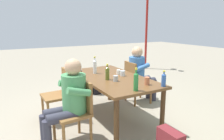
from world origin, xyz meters
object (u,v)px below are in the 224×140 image
at_px(cup_glass, 123,73).
at_px(person_in_white_shirt, 69,98).
at_px(lamp_post, 147,11).
at_px(cup_terracotta, 147,81).
at_px(bottle_olive, 107,73).
at_px(chair_near_left, 61,92).
at_px(cup_white, 118,72).
at_px(bottle_blue, 164,80).
at_px(backpack_by_near_side, 94,84).
at_px(chair_near_right, 77,108).
at_px(chair_far_left, 135,80).
at_px(bottle_green, 136,81).
at_px(bottle_clear, 95,66).
at_px(person_in_plaid_shirt, 140,72).
at_px(table_knife, 81,70).
at_px(cup_steel, 116,78).
at_px(dining_table, 112,82).

bearing_deg(cup_glass, person_in_white_shirt, -70.63).
bearing_deg(lamp_post, cup_terracotta, -38.08).
bearing_deg(bottle_olive, cup_terracotta, 35.49).
xyz_separation_m(chair_near_left, cup_white, (0.30, 0.97, 0.30)).
bearing_deg(cup_terracotta, bottle_blue, 39.26).
xyz_separation_m(person_in_white_shirt, backpack_by_near_side, (-1.81, 1.19, -0.44)).
bearing_deg(chair_near_right, chair_far_left, 117.64).
bearing_deg(bottle_green, chair_far_left, 144.65).
distance_m(chair_far_left, lamp_post, 3.87).
height_order(cup_glass, backpack_by_near_side, cup_glass).
bearing_deg(chair_near_right, backpack_by_near_side, 149.10).
height_order(chair_near_left, bottle_clear, bottle_clear).
height_order(person_in_plaid_shirt, table_knife, person_in_plaid_shirt).
bearing_deg(lamp_post, backpack_by_near_side, -59.62).
height_order(chair_near_left, cup_white, chair_near_left).
bearing_deg(cup_terracotta, cup_steel, -141.27).
xyz_separation_m(person_in_plaid_shirt, bottle_blue, (1.24, -0.51, 0.19)).
relative_size(chair_far_left, bottle_olive, 3.39).
xyz_separation_m(chair_near_left, cup_glass, (0.44, 0.97, 0.30)).
bearing_deg(person_in_white_shirt, bottle_green, 64.01).
height_order(bottle_clear, cup_white, bottle_clear).
bearing_deg(lamp_post, bottle_green, -39.78).
bearing_deg(bottle_clear, bottle_blue, 23.20).
bearing_deg(chair_far_left, cup_steel, -51.80).
xyz_separation_m(cup_white, lamp_post, (-2.94, 2.93, 1.29)).
bearing_deg(cup_white, bottle_clear, -128.57).
height_order(cup_glass, table_knife, cup_glass).
relative_size(chair_far_left, bottle_clear, 2.82).
distance_m(chair_near_left, backpack_by_near_side, 1.49).
height_order(cup_glass, lamp_post, lamp_post).
height_order(table_knife, lamp_post, lamp_post).
xyz_separation_m(cup_terracotta, lamp_post, (-3.70, 2.90, 1.27)).
bearing_deg(cup_terracotta, backpack_by_near_side, 177.84).
xyz_separation_m(chair_near_left, bottle_blue, (1.24, 1.15, 0.36)).
bearing_deg(cup_glass, chair_near_left, -114.24).
bearing_deg(chair_near_right, bottle_green, 60.16).
bearing_deg(person_in_plaid_shirt, cup_terracotta, -32.04).
relative_size(chair_far_left, bottle_blue, 3.74).
bearing_deg(cup_white, dining_table, -59.71).
xyz_separation_m(person_in_plaid_shirt, cup_white, (0.29, -0.69, 0.13)).
height_order(chair_near_right, cup_terracotta, chair_near_right).
bearing_deg(cup_glass, cup_white, -178.86).
distance_m(chair_near_right, cup_terracotta, 1.08).
distance_m(bottle_olive, cup_white, 0.42).
relative_size(cup_steel, table_knife, 0.39).
distance_m(table_knife, backpack_by_near_side, 1.04).
distance_m(dining_table, cup_terracotta, 0.70).
bearing_deg(person_in_white_shirt, chair_far_left, 116.24).
distance_m(chair_far_left, bottle_blue, 1.35).
bearing_deg(lamp_post, chair_near_right, -48.46).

